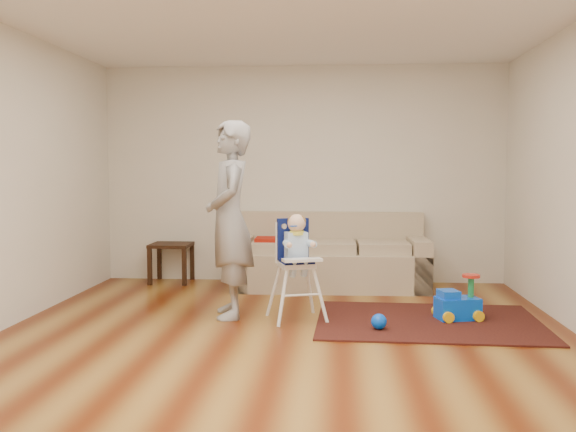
# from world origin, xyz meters

# --- Properties ---
(ground) EXTENTS (5.50, 5.50, 0.00)m
(ground) POSITION_xyz_m (0.00, 0.00, 0.00)
(ground) COLOR #541D07
(ground) RESTS_ON ground
(room_envelope) EXTENTS (5.04, 5.52, 2.72)m
(room_envelope) POSITION_xyz_m (0.00, 0.53, 1.88)
(room_envelope) COLOR silver
(room_envelope) RESTS_ON ground
(sofa) EXTENTS (2.31, 0.99, 0.88)m
(sofa) POSITION_xyz_m (0.35, 2.30, 0.44)
(sofa) COLOR tan
(sofa) RESTS_ON ground
(side_table) EXTENTS (0.49, 0.49, 0.49)m
(side_table) POSITION_xyz_m (-1.63, 2.52, 0.24)
(side_table) COLOR black
(side_table) RESTS_ON ground
(area_rug) EXTENTS (2.09, 1.59, 0.02)m
(area_rug) POSITION_xyz_m (1.29, 0.64, 0.01)
(area_rug) COLOR black
(area_rug) RESTS_ON ground
(ride_on_toy) EXTENTS (0.44, 0.36, 0.42)m
(ride_on_toy) POSITION_xyz_m (1.57, 0.73, 0.23)
(ride_on_toy) COLOR blue
(ride_on_toy) RESTS_ON area_rug
(toy_ball) EXTENTS (0.14, 0.14, 0.14)m
(toy_ball) POSITION_xyz_m (0.81, 0.28, 0.09)
(toy_ball) COLOR blue
(toy_ball) RESTS_ON area_rug
(high_chair) EXTENTS (0.59, 0.59, 1.01)m
(high_chair) POSITION_xyz_m (0.06, 0.66, 0.48)
(high_chair) COLOR white
(high_chair) RESTS_ON ground
(adult) EXTENTS (0.60, 0.77, 1.88)m
(adult) POSITION_xyz_m (-0.59, 0.73, 0.94)
(adult) COLOR gray
(adult) RESTS_ON ground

